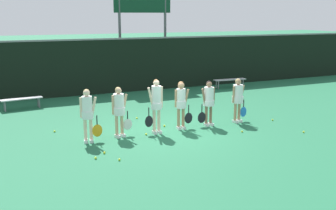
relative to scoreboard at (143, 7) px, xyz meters
name	(u,v)px	position (x,y,z in m)	size (l,w,h in m)	color
ground_plane	(169,131)	(-2.29, -8.64, -4.26)	(140.00, 140.00, 0.00)	#216642
fence_windscreen	(110,66)	(-2.29, -1.40, -2.87)	(60.00, 0.08, 2.74)	black
scoreboard	(143,7)	(0.00, 0.00, 0.00)	(3.19, 0.15, 5.54)	#515156
bench_courtside	(22,100)	(-6.62, -3.25, -3.86)	(1.69, 0.57, 0.46)	#B2B2B7
bench_far	(230,80)	(4.02, -2.54, -3.85)	(1.84, 0.47, 0.47)	#B2B2B7
player_0	(88,112)	(-5.03, -8.73, -3.28)	(0.64, 0.36, 1.67)	beige
player_1	(119,108)	(-3.99, -8.59, -3.30)	(0.68, 0.40, 1.63)	tan
player_2	(156,102)	(-2.77, -8.71, -3.19)	(0.64, 0.36, 1.82)	beige
player_3	(181,101)	(-1.79, -8.57, -3.28)	(0.64, 0.36, 1.66)	tan
player_4	(209,100)	(-0.73, -8.58, -3.31)	(0.68, 0.39, 1.61)	#8C664C
player_5	(238,97)	(0.46, -8.62, -3.30)	(0.68, 0.41, 1.62)	tan
tennis_ball_0	(96,158)	(-5.20, -10.28, -4.22)	(0.07, 0.07, 0.07)	#CCE033
tennis_ball_1	(206,115)	(-0.10, -7.34, -4.22)	(0.07, 0.07, 0.07)	#CCE033
tennis_ball_2	(119,160)	(-4.64, -10.66, -4.23)	(0.06, 0.06, 0.06)	#CCE033
tennis_ball_3	(164,126)	(-2.22, -8.11, -4.22)	(0.07, 0.07, 0.07)	#CCE033
tennis_ball_4	(150,121)	(-2.46, -7.34, -4.22)	(0.07, 0.07, 0.07)	#CCE033
tennis_ball_5	(146,134)	(-3.16, -8.78, -4.22)	(0.07, 0.07, 0.07)	#CCE033
tennis_ball_6	(273,120)	(1.79, -8.98, -4.23)	(0.06, 0.06, 0.06)	#CCE033
tennis_ball_7	(55,131)	(-5.86, -7.23, -4.22)	(0.07, 0.07, 0.07)	#CCE033
tennis_ball_8	(104,153)	(-4.87, -9.96, -4.22)	(0.07, 0.07, 0.07)	#CCE033
tennis_ball_9	(304,132)	(1.76, -10.65, -4.22)	(0.07, 0.07, 0.07)	#CCE033
tennis_ball_10	(137,118)	(-2.76, -6.70, -4.22)	(0.07, 0.07, 0.07)	#CCE033
tennis_ball_11	(242,131)	(-0.09, -9.77, -4.23)	(0.06, 0.06, 0.06)	#CCE033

